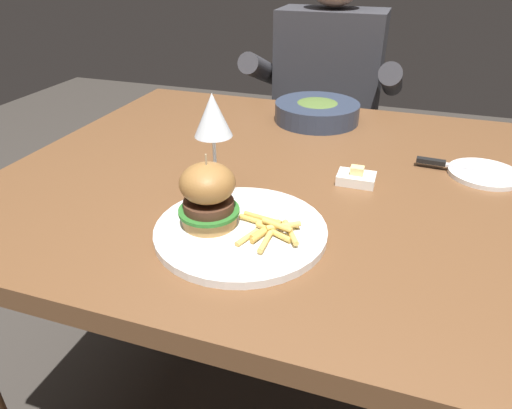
{
  "coord_description": "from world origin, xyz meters",
  "views": [
    {
      "loc": [
        0.23,
        -0.86,
        1.16
      ],
      "look_at": [
        0.02,
        -0.23,
        0.78
      ],
      "focal_mm": 32.0,
      "sensor_mm": 36.0,
      "label": 1
    }
  ],
  "objects": [
    {
      "name": "butter_dish",
      "position": [
        0.16,
        -0.01,
        0.75
      ],
      "size": [
        0.08,
        0.05,
        0.04
      ],
      "color": "white",
      "rests_on": "dining_table"
    },
    {
      "name": "dining_table",
      "position": [
        0.0,
        0.0,
        0.65
      ],
      "size": [
        1.16,
        0.99,
        0.74
      ],
      "color": "brown",
      "rests_on": "ground"
    },
    {
      "name": "table_knife",
      "position": [
        0.36,
        0.12,
        0.75
      ],
      "size": [
        0.22,
        0.03,
        0.01
      ],
      "color": "silver",
      "rests_on": "bread_plate"
    },
    {
      "name": "fries_pile",
      "position": [
        0.05,
        -0.26,
        0.76
      ],
      "size": [
        0.12,
        0.1,
        0.02
      ],
      "color": "#EABC5B",
      "rests_on": "main_plate"
    },
    {
      "name": "diner_person",
      "position": [
        -0.05,
        0.77,
        0.56
      ],
      "size": [
        0.51,
        0.36,
        1.18
      ],
      "color": "#282833",
      "rests_on": "ground"
    },
    {
      "name": "main_plate",
      "position": [
        -0.0,
        -0.26,
        0.75
      ],
      "size": [
        0.29,
        0.29,
        0.01
      ],
      "primitive_type": "cylinder",
      "color": "white",
      "rests_on": "dining_table"
    },
    {
      "name": "burger_sandwich",
      "position": [
        -0.05,
        -0.26,
        0.81
      ],
      "size": [
        0.1,
        0.1,
        0.13
      ],
      "color": "#B78447",
      "rests_on": "main_plate"
    },
    {
      "name": "wine_glass",
      "position": [
        -0.11,
        -0.11,
        0.88
      ],
      "size": [
        0.07,
        0.07,
        0.19
      ],
      "color": "silver",
      "rests_on": "dining_table"
    },
    {
      "name": "ground_plane",
      "position": [
        0.0,
        0.0,
        0.0
      ],
      "size": [
        6.0,
        6.0,
        0.0
      ],
      "primitive_type": "plane",
      "color": "#38332D"
    },
    {
      "name": "bread_plate",
      "position": [
        0.41,
        0.11,
        0.74
      ],
      "size": [
        0.15,
        0.15,
        0.01
      ],
      "primitive_type": "cylinder",
      "color": "white",
      "rests_on": "dining_table"
    },
    {
      "name": "soup_bowl",
      "position": [
        0.0,
        0.34,
        0.77
      ],
      "size": [
        0.23,
        0.23,
        0.06
      ],
      "color": "#2D384C",
      "rests_on": "dining_table"
    }
  ]
}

